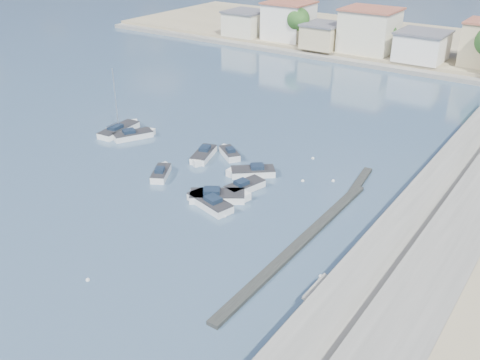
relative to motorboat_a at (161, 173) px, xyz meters
The scene contains 15 objects.
ground 29.60m from the motorboat_a, 64.80° to the left, with size 400.00×400.00×0.00m, color #304661.
seawall_walkway 31.11m from the motorboat_a, ahead, with size 5.00×90.00×1.80m, color slate.
breakwater 19.51m from the motorboat_a, ahead, with size 2.00×31.02×0.35m.
far_shore_land 79.78m from the motorboat_a, 80.91° to the left, with size 160.00×40.00×1.40m, color gray.
far_shore_quay 59.14m from the motorboat_a, 77.70° to the left, with size 160.00×2.50×0.80m, color slate.
motorboat_a is the anchor object (origin of this frame).
motorboat_b 10.08m from the motorboat_a, 16.17° to the left, with size 2.91×5.09×1.48m.
motorboat_c 8.76m from the motorboat_a, 15.19° to the right, with size 5.94×3.29×1.48m.
motorboat_d 10.03m from the motorboat_a, 35.98° to the left, with size 5.04×4.70×1.48m.
motorboat_e 12.38m from the motorboat_a, 148.50° to the left, with size 4.09×5.45×1.48m.
motorboat_f 9.30m from the motorboat_a, 70.97° to the left, with size 3.90×3.35×1.48m.
motorboat_g 6.44m from the motorboat_a, 81.91° to the left, with size 3.27×5.38×1.48m.
motorboat_h 8.78m from the motorboat_a, ahead, with size 5.92×5.03×1.48m.
sailboat 15.15m from the motorboat_a, 153.55° to the left, with size 2.69×7.00×9.00m.
mooring_buoys 14.11m from the motorboat_a, ahead, with size 15.63×31.86×0.35m.
Camera 1 is at (25.47, -25.99, 26.79)m, focal length 40.00 mm.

